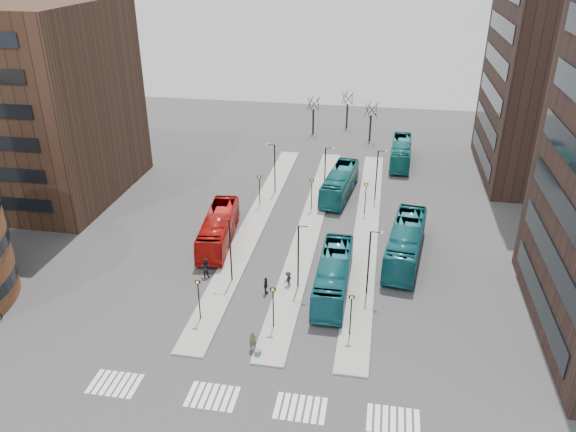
% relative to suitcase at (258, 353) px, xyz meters
% --- Properties ---
extents(island_left, '(2.50, 45.00, 0.15)m').
position_rel_suitcase_xyz_m(island_left, '(-5.10, 21.49, -0.20)').
color(island_left, gray).
rests_on(island_left, ground).
extents(island_mid, '(2.50, 45.00, 0.15)m').
position_rel_suitcase_xyz_m(island_mid, '(0.90, 21.49, -0.20)').
color(island_mid, gray).
rests_on(island_mid, ground).
extents(island_right, '(2.50, 45.00, 0.15)m').
position_rel_suitcase_xyz_m(island_right, '(6.90, 21.49, -0.20)').
color(island_right, gray).
rests_on(island_right, ground).
extents(suitcase, '(0.47, 0.39, 0.55)m').
position_rel_suitcase_xyz_m(suitcase, '(0.00, 0.00, 0.00)').
color(suitcase, navy).
rests_on(suitcase, ground).
extents(red_bus, '(3.78, 11.35, 3.10)m').
position_rel_suitcase_xyz_m(red_bus, '(-7.72, 16.43, 1.28)').
color(red_bus, '#AF110D').
rests_on(red_bus, ground).
extents(teal_bus_a, '(2.64, 11.21, 3.12)m').
position_rel_suitcase_xyz_m(teal_bus_a, '(4.57, 9.61, 1.29)').
color(teal_bus_a, '#155E6D').
rests_on(teal_bus_a, ground).
extents(teal_bus_b, '(3.93, 11.41, 3.11)m').
position_rel_suitcase_xyz_m(teal_bus_b, '(3.22, 30.29, 1.28)').
color(teal_bus_b, '#146267').
rests_on(teal_bus_b, ground).
extents(teal_bus_c, '(4.34, 12.44, 3.39)m').
position_rel_suitcase_xyz_m(teal_bus_c, '(10.78, 16.41, 1.42)').
color(teal_bus_c, '#145C67').
rests_on(teal_bus_c, ground).
extents(teal_bus_d, '(3.00, 11.11, 3.07)m').
position_rel_suitcase_xyz_m(teal_bus_d, '(10.49, 42.66, 1.26)').
color(teal_bus_d, '#146665').
rests_on(teal_bus_d, ground).
extents(traveller, '(0.70, 0.60, 1.62)m').
position_rel_suitcase_xyz_m(traveller, '(-0.49, 0.69, 0.54)').
color(traveller, brown).
rests_on(traveller, ground).
extents(commuter_a, '(1.02, 0.87, 1.82)m').
position_rel_suitcase_xyz_m(commuter_a, '(-7.04, 9.94, 0.64)').
color(commuter_a, black).
rests_on(commuter_a, ground).
extents(commuter_b, '(0.40, 0.94, 1.59)m').
position_rel_suitcase_xyz_m(commuter_b, '(-1.10, 8.15, 0.52)').
color(commuter_b, black).
rests_on(commuter_b, ground).
extents(commuter_c, '(0.96, 1.09, 1.47)m').
position_rel_suitcase_xyz_m(commuter_c, '(0.61, 9.59, 0.46)').
color(commuter_c, black).
rests_on(commuter_c, ground).
extents(crosswalk_stripes, '(22.35, 2.40, 0.01)m').
position_rel_suitcase_xyz_m(crosswalk_stripes, '(0.65, -4.51, -0.27)').
color(crosswalk_stripes, silver).
rests_on(crosswalk_stripes, ground).
extents(office_block, '(25.00, 20.12, 22.00)m').
position_rel_suitcase_xyz_m(office_block, '(-35.10, 25.47, 10.73)').
color(office_block, '#412A1E').
rests_on(office_block, ground).
extents(sign_poles, '(12.45, 22.12, 3.65)m').
position_rel_suitcase_xyz_m(sign_poles, '(0.50, 14.49, 2.13)').
color(sign_poles, black).
rests_on(sign_poles, ground).
extents(lamp_posts, '(14.04, 20.24, 6.12)m').
position_rel_suitcase_xyz_m(lamp_posts, '(1.53, 19.49, 3.30)').
color(lamp_posts, black).
rests_on(lamp_posts, ground).
extents(bare_trees, '(10.97, 8.14, 5.90)m').
position_rel_suitcase_xyz_m(bare_trees, '(1.56, 54.16, 2.45)').
color(bare_trees, black).
rests_on(bare_trees, ground).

